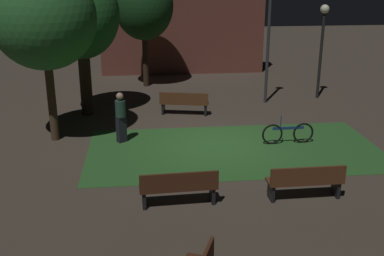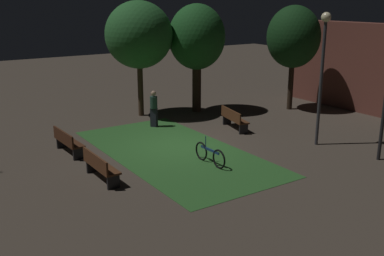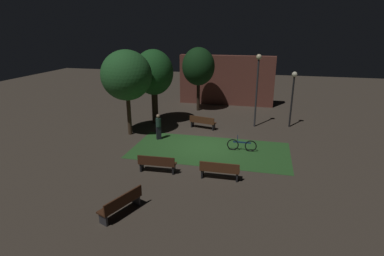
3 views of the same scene
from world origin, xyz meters
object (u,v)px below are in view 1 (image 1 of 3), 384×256
at_px(lamp_post_path_center, 269,19).
at_px(bench_front_right, 184,102).
at_px(tree_near_wall, 144,6).
at_px(tree_back_right, 81,16).
at_px(lamp_post_plaza_west, 323,34).
at_px(bicycle, 288,133).
at_px(pedestrian, 121,116).
at_px(bench_back_row, 179,187).
at_px(tree_back_left, 43,18).
at_px(bench_near_trees, 306,181).

bearing_deg(lamp_post_path_center, bench_front_right, -158.86).
relative_size(tree_near_wall, tree_back_right, 0.99).
distance_m(lamp_post_plaza_west, bicycle, 6.38).
relative_size(bench_front_right, tree_back_right, 0.36).
bearing_deg(bicycle, lamp_post_plaza_west, 60.87).
height_order(tree_back_right, pedestrian, tree_back_right).
relative_size(bench_back_row, lamp_post_plaza_west, 0.47).
xyz_separation_m(lamp_post_path_center, bicycle, (-0.51, -4.70, -2.99)).
bearing_deg(tree_back_left, tree_near_wall, 66.45).
bearing_deg(pedestrian, tree_back_right, 113.40).
height_order(bench_near_trees, pedestrian, pedestrian).
height_order(bench_near_trees, tree_back_left, tree_back_left).
xyz_separation_m(tree_near_wall, lamp_post_plaza_west, (7.17, -2.89, -0.94)).
distance_m(bench_front_right, tree_near_wall, 5.82).
height_order(tree_back_left, bicycle, tree_back_left).
bearing_deg(pedestrian, bench_near_trees, -44.39).
bearing_deg(bicycle, lamp_post_path_center, 83.79).
relative_size(bench_near_trees, lamp_post_plaza_west, 0.47).
bearing_deg(pedestrian, lamp_post_path_center, 35.21).
relative_size(tree_back_left, lamp_post_plaza_west, 1.40).
bearing_deg(lamp_post_path_center, bicycle, -96.21).
height_order(bench_back_row, pedestrian, pedestrian).
bearing_deg(bench_near_trees, bench_back_row, 180.00).
bearing_deg(bench_back_row, lamp_post_plaza_west, 53.29).
relative_size(bench_back_row, pedestrian, 1.13).
relative_size(bench_near_trees, bicycle, 1.09).
distance_m(bench_front_right, tree_back_right, 4.80).
distance_m(lamp_post_plaza_west, pedestrian, 9.40).
height_order(bench_front_right, bicycle, bicycle).
xyz_separation_m(bench_near_trees, lamp_post_plaza_west, (3.60, 8.85, 2.19)).
height_order(tree_back_left, tree_near_wall, tree_back_left).
height_order(bench_near_trees, lamp_post_plaza_west, lamp_post_plaza_west).
distance_m(bench_near_trees, tree_near_wall, 12.67).
distance_m(bench_near_trees, lamp_post_path_center, 8.92).
distance_m(bench_near_trees, bicycle, 3.73).
distance_m(bench_front_right, tree_back_left, 5.91).
bearing_deg(lamp_post_path_center, pedestrian, -144.79).
bearing_deg(bench_back_row, tree_near_wall, 92.77).
height_order(bench_near_trees, tree_near_wall, tree_near_wall).
height_order(tree_near_wall, lamp_post_path_center, tree_near_wall).
bearing_deg(lamp_post_path_center, tree_near_wall, 144.74).
distance_m(lamp_post_path_center, pedestrian, 7.37).
xyz_separation_m(bicycle, pedestrian, (-5.16, 0.70, 0.51)).
xyz_separation_m(tree_back_left, lamp_post_path_center, (7.80, 3.53, -0.48)).
xyz_separation_m(bench_front_right, pedestrian, (-2.22, -2.67, 0.37)).
xyz_separation_m(bench_back_row, tree_back_left, (-3.58, 4.83, 3.33)).
xyz_separation_m(bench_near_trees, bicycle, (0.70, 3.66, -0.14)).
bearing_deg(lamp_post_plaza_west, tree_back_left, -158.44).
relative_size(bench_back_row, lamp_post_path_center, 0.37).
bearing_deg(tree_near_wall, pedestrian, -96.82).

